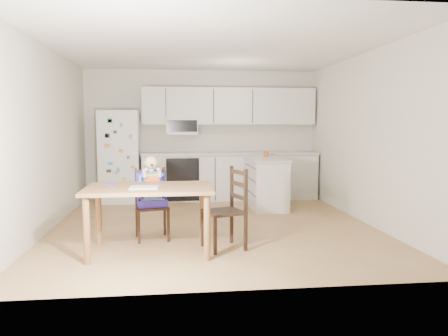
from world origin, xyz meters
name	(u,v)px	position (x,y,z in m)	size (l,w,h in m)	color
room	(210,138)	(0.00, 0.48, 1.25)	(4.52, 5.01, 2.51)	#9A6B3E
refrigerator	(120,157)	(-1.55, 2.15, 0.85)	(0.72, 0.70, 1.70)	silver
kitchen_run	(228,154)	(0.50, 2.24, 0.88)	(3.37, 0.62, 2.15)	silver
kitchen_island	(266,183)	(1.04, 1.23, 0.44)	(0.62, 1.18, 0.87)	silver
red_cup	(266,154)	(1.08, 1.46, 0.93)	(0.09, 0.09, 0.11)	#DA4C23
dining_table	(149,196)	(-0.83, -1.24, 0.65)	(1.41, 0.90, 0.75)	brown
napkin	(144,187)	(-0.88, -1.34, 0.76)	(0.31, 0.27, 0.01)	#A8A8AD
toddler_spoon	(109,185)	(-1.29, -1.14, 0.76)	(0.02, 0.02, 0.12)	#2F24D4
chair_booster	(151,189)	(-0.84, -0.62, 0.64)	(0.45, 0.45, 1.06)	black
chair_side	(231,203)	(0.11, -1.16, 0.54)	(0.53, 0.53, 0.95)	black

